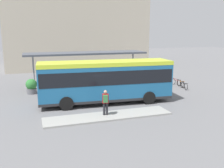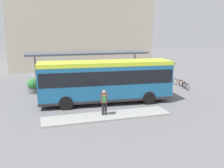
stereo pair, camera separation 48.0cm
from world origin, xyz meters
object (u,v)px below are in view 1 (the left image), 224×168
bicycle_red (176,82)px  potted_planter_near_shelter (31,86)px  pedestrian_waiting (105,101)px  city_bus (106,79)px  bicycle_orange (181,84)px  bicycle_black (184,86)px

bicycle_red → potted_planter_near_shelter: size_ratio=1.16×
pedestrian_waiting → bicycle_red: (10.01, 7.25, -0.74)m
pedestrian_waiting → potted_planter_near_shelter: (-4.56, 8.20, -0.39)m
pedestrian_waiting → bicycle_red: size_ratio=1.06×
bicycle_red → city_bus: bearing=107.1°
bicycle_orange → potted_planter_near_shelter: bearing=-89.2°
bicycle_red → bicycle_black: bearing=164.4°
pedestrian_waiting → potted_planter_near_shelter: pedestrian_waiting is taller
bicycle_red → pedestrian_waiting: bearing=118.7°
city_bus → bicycle_orange: (8.99, 3.16, -1.58)m
city_bus → bicycle_orange: bearing=23.3°
bicycle_black → bicycle_red: (0.27, 1.80, -0.00)m
bicycle_orange → potted_planter_near_shelter: size_ratio=1.19×
bicycle_orange → city_bus: bearing=-62.6°
pedestrian_waiting → bicycle_red: pedestrian_waiting is taller
bicycle_black → bicycle_red: bicycle_black is taller
city_bus → potted_planter_near_shelter: (-5.57, 5.00, -1.23)m
potted_planter_near_shelter → pedestrian_waiting: bearing=-60.9°
bicycle_red → potted_planter_near_shelter: bearing=79.1°
bicycle_orange → potted_planter_near_shelter: 14.68m
pedestrian_waiting → bicycle_orange: pedestrian_waiting is taller
bicycle_black → bicycle_red: 1.82m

